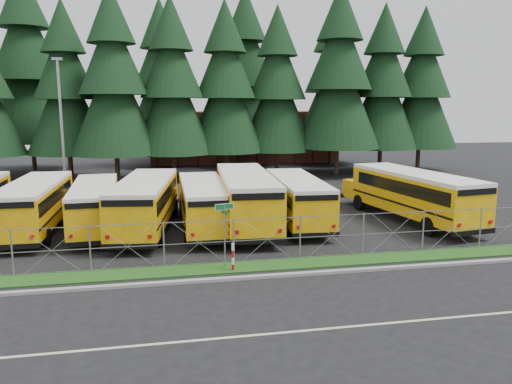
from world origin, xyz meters
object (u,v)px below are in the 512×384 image
Objects in this scene: bus_east at (410,196)px; bus_5 at (245,199)px; striped_bollard at (233,257)px; bus_2 at (96,207)px; bus_3 at (146,205)px; street_sign at (225,222)px; light_standard at (62,124)px; bus_1 at (37,207)px; bus_4 at (203,205)px; bus_6 at (296,200)px.

bus_5 is at bearing 168.07° from bus_east.
bus_east is 13.69m from striped_bollard.
bus_2 is 0.91× the size of bus_3.
street_sign is 20.81m from light_standard.
bus_east reaches higher than bus_3.
bus_1 is 11.40m from bus_5.
bus_5 is at bearing -7.67° from bus_2.
street_sign is at bearing -159.35° from bus_east.
bus_4 reaches higher than striped_bollard.
bus_1 is at bearing 178.88° from bus_5.
bus_1 is at bearing 137.88° from striped_bollard.
street_sign is (-5.18, -7.41, 0.68)m from bus_6.
bus_5 is (8.26, -0.63, 0.23)m from bus_2.
bus_5 is 9.86m from bus_east.
bus_4 is (5.84, -0.84, 0.03)m from bus_2.
bus_5 is at bearing -43.48° from light_standard.
bus_2 is at bearing -4.35° from bus_1.
bus_4 is 7.53m from striped_bollard.
bus_3 reaches higher than bus_4.
bus_5 is (5.50, -0.04, 0.10)m from bus_3.
bus_5 is 3.04m from bus_6.
bus_4 is at bearing 169.78° from bus_east.
street_sign is 2.34× the size of striped_bollard.
light_standard is at bearing 139.95° from bus_5.
bus_1 is at bearing -179.47° from bus_6.
bus_4 is 7.08m from street_sign.
bus_4 is at bearing -171.57° from bus_5.
bus_3 is 0.97× the size of bus_east.
striped_bollard is at bearing -157.21° from bus_east.
bus_6 is at bearing 8.75° from bus_3.
bus_east is at bearing -3.21° from bus_6.
bus_5 reaches higher than bus_4.
bus_3 is (5.86, -0.86, 0.05)m from bus_1.
bus_2 is 0.99× the size of light_standard.
bus_1 reaches higher than striped_bollard.
bus_5 is (2.42, 0.21, 0.20)m from bus_4.
street_sign is (9.22, -8.15, 0.64)m from bus_1.
bus_2 is at bearing -178.87° from bus_6.
bus_2 is 18.15m from bus_east.
light_standard is (-0.21, 10.07, 4.11)m from bus_1.
bus_1 reaches higher than bus_4.
bus_2 is 0.97× the size of bus_6.
light_standard reaches higher than street_sign.
bus_3 is at bearing -15.37° from bus_2.
street_sign is (6.12, -7.88, 0.72)m from bus_2.
light_standard reaches higher than bus_3.
bus_2 is 0.88× the size of bus_east.
striped_bollard is (-1.87, -7.68, -0.94)m from bus_5.
bus_2 is 11.65m from light_standard.
bus_1 is at bearing 138.50° from street_sign.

